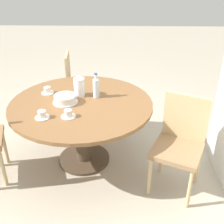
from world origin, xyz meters
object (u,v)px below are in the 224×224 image
Objects in this scene: chair_b at (79,84)px; cup_c at (68,114)px; coffee_pot at (79,86)px; cup_a at (42,115)px; cup_b at (48,91)px; water_bottle at (96,88)px; cake_main at (65,99)px; chair_a at (179,143)px.

chair_b is 1.29m from cup_c.
cup_a is at bearing -30.31° from coffee_pot.
cup_b is at bearing -148.98° from cup_c.
cake_main is at bearing -65.87° from water_bottle.
chair_b is at bearing 173.24° from cup_a.
cup_b is 0.58m from cup_c.
cake_main is 1.86× the size of cup_b.
cup_c is (0.44, -0.05, -0.07)m from coffee_pot.
cake_main is 0.34m from cup_a.
coffee_pot is at bearing 81.91° from cup_b.
chair_b reaches higher than cup_a.
chair_a is 1.43m from cup_b.
cake_main reaches higher than cup_a.
coffee_pot reaches higher than cake_main.
chair_b is 4.00× the size of coffee_pot.
chair_b is 0.95m from water_bottle.
coffee_pot reaches higher than cup_a.
cup_b is at bearing -133.98° from cake_main.
cup_a is 0.52m from cup_b.
cup_b is at bearing -178.75° from chair_a.
water_bottle is 1.06× the size of cake_main.
chair_b is 6.89× the size of cup_b.
coffee_pot is 0.87× the size of water_bottle.
water_bottle reaches higher than coffee_pot.
cup_b is (-0.05, -0.34, -0.07)m from coffee_pot.
cake_main is at bearing 153.16° from cup_a.
cup_c is (0.41, -0.22, -0.08)m from water_bottle.
cup_c is (1.26, 0.08, 0.25)m from chair_b.
water_bottle is at bearing 78.88° from coffee_pot.
chair_a reaches higher than cup_b.
chair_a is 6.89× the size of cup_b.
cup_b and cup_c have the same top height.
cake_main is at bearing 174.78° from chair_b.
water_bottle reaches higher than cup_a.
water_bottle is (0.03, 0.17, 0.00)m from coffee_pot.
cake_main reaches higher than cup_b.
cake_main is at bearing -165.00° from cup_c.
cake_main is at bearing -36.04° from coffee_pot.
coffee_pot is 1.72× the size of cup_a.
chair_a is 1.12m from coffee_pot.
coffee_pot is 0.35m from cup_b.
water_bottle is at bearing 134.14° from cup_a.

